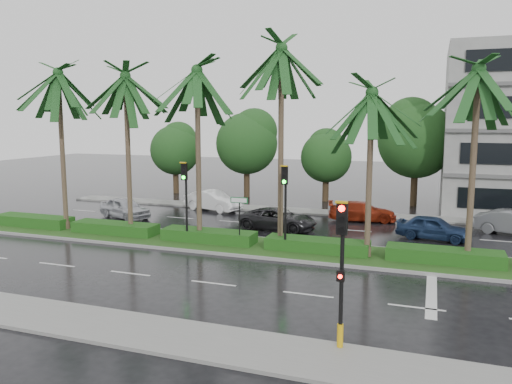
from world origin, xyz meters
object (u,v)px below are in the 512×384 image
(car_silver, at_px, (125,208))
(car_darkgrey, at_px, (278,219))
(signal_near, at_px, (341,269))
(street_sign, at_px, (239,209))
(car_red, at_px, (362,211))
(car_blue, at_px, (433,228))
(signal_median_left, at_px, (185,190))
(car_white, at_px, (213,201))

(car_silver, bearing_deg, car_darkgrey, -68.84)
(signal_near, xyz_separation_m, street_sign, (-7.00, 9.87, -0.38))
(street_sign, xyz_separation_m, car_darkgrey, (0.50, 5.24, -1.47))
(car_darkgrey, height_order, car_red, car_darkgrey)
(signal_near, bearing_deg, street_sign, 125.34)
(car_blue, bearing_deg, car_silver, 101.57)
(signal_near, relative_size, car_red, 0.98)
(signal_median_left, height_order, car_darkgrey, signal_median_left)
(street_sign, relative_size, car_blue, 0.65)
(car_white, relative_size, car_darkgrey, 0.95)
(car_white, bearing_deg, signal_median_left, -147.43)
(car_darkgrey, bearing_deg, car_blue, -82.64)
(car_red, bearing_deg, car_white, 77.22)
(car_white, distance_m, car_red, 11.00)
(car_white, bearing_deg, car_silver, 152.13)
(signal_near, distance_m, car_red, 19.70)
(car_darkgrey, bearing_deg, signal_near, -152.19)
(car_silver, bearing_deg, signal_median_left, -104.75)
(car_red, bearing_deg, signal_median_left, 129.17)
(car_white, height_order, car_red, car_white)
(signal_median_left, distance_m, street_sign, 3.13)
(signal_near, height_order, car_white, signal_near)
(signal_median_left, bearing_deg, car_blue, 25.16)
(signal_median_left, bearing_deg, car_white, 106.64)
(signal_near, height_order, car_red, signal_near)
(signal_near, xyz_separation_m, car_silver, (-17.50, 15.04, -1.80))
(car_silver, relative_size, car_red, 0.93)
(street_sign, xyz_separation_m, car_red, (5.00, 9.64, -1.48))
(car_blue, bearing_deg, signal_median_left, 125.22)
(car_silver, xyz_separation_m, car_red, (15.50, 4.48, -0.06))
(signal_near, relative_size, car_silver, 1.05)
(signal_near, height_order, car_silver, signal_near)
(street_sign, bearing_deg, car_blue, 30.91)
(signal_near, relative_size, car_darkgrey, 0.92)
(signal_near, distance_m, street_sign, 12.11)
(street_sign, distance_m, car_blue, 11.17)
(signal_median_left, distance_m, car_darkgrey, 6.87)
(car_white, xyz_separation_m, car_blue, (15.50, -4.17, -0.06))
(street_sign, xyz_separation_m, car_blue, (9.50, 5.69, -1.44))
(car_silver, bearing_deg, car_blue, -67.76)
(signal_median_left, distance_m, car_white, 10.72)
(street_sign, height_order, car_white, street_sign)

